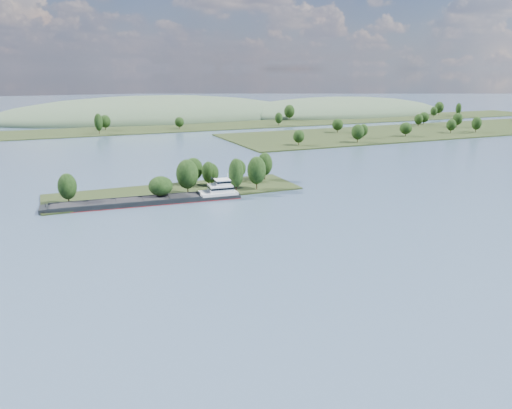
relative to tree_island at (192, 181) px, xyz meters
name	(u,v)px	position (x,y,z in m)	size (l,w,h in m)	color
ground	(226,237)	(-6.79, -58.46, -4.33)	(1800.00, 1800.00, 0.00)	#374A60
tree_island	(192,181)	(0.00, 0.00, 0.00)	(100.00, 30.04, 14.95)	black
right_bank	(424,130)	(224.52, 121.13, -3.36)	(320.00, 90.00, 13.65)	black
back_shoreline	(118,130)	(2.55, 221.45, -3.55)	(900.00, 60.00, 16.63)	black
hill_east	(339,113)	(253.21, 291.54, -4.33)	(260.00, 140.00, 36.00)	#3A5037
hill_west	(155,118)	(53.21, 321.54, -4.33)	(320.00, 160.00, 44.00)	#3A5037
cargo_barge	(159,199)	(-16.21, -11.33, -3.11)	(72.22, 14.13, 9.71)	black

